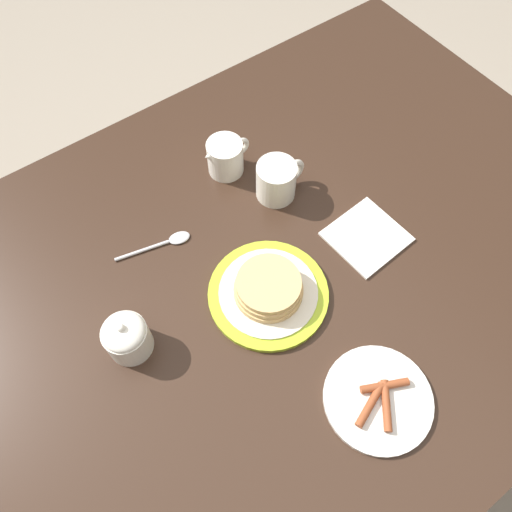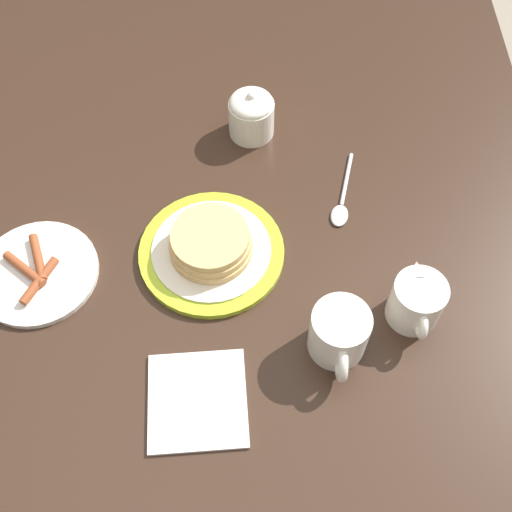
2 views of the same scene
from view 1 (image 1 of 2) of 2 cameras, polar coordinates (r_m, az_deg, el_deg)
The scene contains 9 objects.
ground_plane at distance 1.68m, azimuth 0.92°, elevation -13.58°, with size 8.00×8.00×0.00m, color gray.
dining_table at distance 1.08m, azimuth 1.40°, elevation -4.24°, with size 1.57×1.08×0.73m.
pancake_plate at distance 0.95m, azimuth 1.42°, elevation -3.98°, with size 0.23×0.23×0.06m.
side_plate_bacon at distance 0.92m, azimuth 13.80°, elevation -15.58°, with size 0.19×0.19×0.02m.
coffee_mug at distance 1.07m, azimuth 2.45°, elevation 8.70°, with size 0.12×0.09×0.09m.
creamer_pitcher at distance 1.11m, azimuth -3.57°, elevation 11.25°, with size 0.12×0.08×0.09m.
sugar_bowl at distance 0.92m, azimuth -14.57°, elevation -8.94°, with size 0.08×0.08×0.10m.
napkin at distance 1.06m, azimuth 12.52°, elevation 2.18°, with size 0.15×0.15×0.01m.
spoon at distance 1.04m, azimuth -10.16°, elevation 1.57°, with size 0.16×0.05×0.01m.
Camera 1 is at (-0.29, -0.36, 1.61)m, focal length 35.00 mm.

